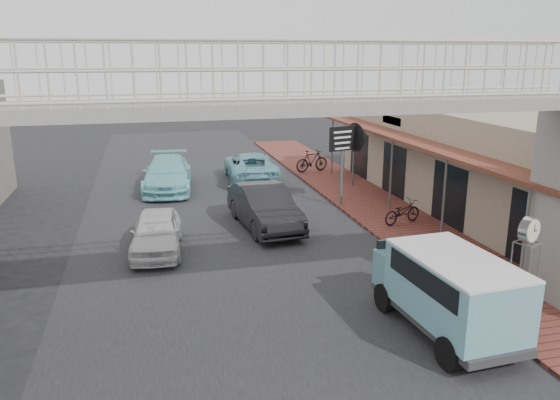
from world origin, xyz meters
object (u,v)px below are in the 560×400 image
street_clock (528,235)px  white_hatchback (156,232)px  motorcycle_far (312,161)px  dark_sedan (264,207)px  arrow_sign (359,138)px  angkot_far (167,174)px  motorcycle_near (402,212)px  angkot_curb (251,166)px  angkot_van (449,284)px

street_clock → white_hatchback: bearing=116.9°
street_clock → motorcycle_far: bearing=66.6°
dark_sedan → arrow_sign: 5.35m
angkot_far → motorcycle_far: angkot_far is taller
white_hatchback → motorcycle_near: (8.78, 0.54, -0.11)m
arrow_sign → angkot_curb: bearing=106.3°
angkot_far → angkot_van: angkot_van is taller
dark_sedan → motorcycle_near: bearing=-17.6°
white_hatchback → motorcycle_far: (8.29, 10.03, 0.02)m
white_hatchback → street_clock: size_ratio=1.54×
dark_sedan → street_clock: street_clock is taller
angkot_curb → arrow_sign: bearing=126.0°
street_clock → angkot_van: bearing=160.9°
angkot_van → motorcycle_near: bearing=67.2°
motorcycle_near → white_hatchback: bearing=75.7°
angkot_van → motorcycle_far: 17.19m
white_hatchback → street_clock: bearing=-35.2°
angkot_van → street_clock: street_clock is taller
angkot_van → motorcycle_near: size_ratio=2.40×
motorcycle_near → dark_sedan: bearing=60.1°
dark_sedan → angkot_van: 8.91m
dark_sedan → motorcycle_far: size_ratio=2.45×
angkot_far → motorcycle_far: size_ratio=2.73×
angkot_curb → angkot_van: angkot_van is taller
angkot_far → angkot_curb: bearing=18.9°
angkot_far → street_clock: (7.38, -15.13, 1.39)m
angkot_far → motorcycle_far: 7.75m
angkot_far → angkot_van: bearing=-65.1°
motorcycle_near → motorcycle_far: bearing=-14.9°
motorcycle_near → angkot_van: bearing=142.8°
angkot_van → arrow_sign: 11.08m
street_clock → dark_sedan: bearing=93.9°
angkot_curb → street_clock: street_clock is taller
white_hatchback → motorcycle_far: white_hatchback is taller
angkot_curb → street_clock: size_ratio=2.05×
white_hatchback → motorcycle_near: size_ratio=2.29×
white_hatchback → angkot_van: size_ratio=0.95×
angkot_van → angkot_curb: bearing=91.1°
angkot_van → street_clock: 2.22m
arrow_sign → motorcycle_far: bearing=74.4°
arrow_sign → street_clock: bearing=-106.9°
angkot_curb → motorcycle_far: (3.43, 0.80, -0.03)m
angkot_van → motorcycle_near: 8.03m
arrow_sign → motorcycle_near: bearing=-97.7°
angkot_curb → dark_sedan: bearing=86.3°
motorcycle_near → motorcycle_far: 9.51m
angkot_curb → motorcycle_far: bearing=-163.0°
arrow_sign → angkot_far: bearing=133.3°
white_hatchback → motorcycle_far: 13.02m
white_hatchback → angkot_far: 8.28m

